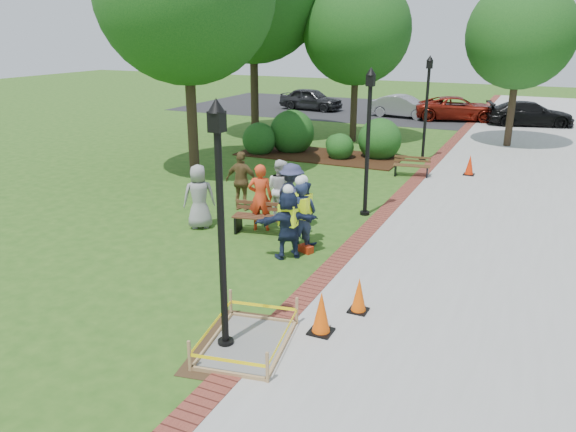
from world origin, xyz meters
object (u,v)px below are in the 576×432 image
at_px(hivis_worker_a, 288,222).
at_px(hivis_worker_c, 303,210).
at_px(cone_front, 321,314).
at_px(wet_concrete_pad, 247,334).
at_px(lamp_near, 220,210).
at_px(hivis_worker_b, 300,215).
at_px(bench_near, 262,224).

height_order(hivis_worker_a, hivis_worker_c, hivis_worker_a).
relative_size(cone_front, hivis_worker_c, 0.46).
xyz_separation_m(wet_concrete_pad, lamp_near, (-0.36, -0.13, 2.25)).
relative_size(hivis_worker_b, hivis_worker_c, 1.07).
bearing_deg(bench_near, cone_front, -51.09).
height_order(bench_near, hivis_worker_b, hivis_worker_b).
xyz_separation_m(hivis_worker_a, hivis_worker_c, (-0.06, 1.03, -0.01)).
bearing_deg(wet_concrete_pad, hivis_worker_c, 102.58).
xyz_separation_m(cone_front, hivis_worker_b, (-1.93, 3.42, 0.56)).
distance_m(wet_concrete_pad, lamp_near, 2.28).
xyz_separation_m(bench_near, lamp_near, (2.03, -5.26, 2.22)).
distance_m(cone_front, hivis_worker_a, 3.66).
relative_size(cone_front, lamp_near, 0.19).
bearing_deg(hivis_worker_a, wet_concrete_pad, -75.16).
bearing_deg(hivis_worker_c, hivis_worker_a, -86.41).
bearing_deg(bench_near, hivis_worker_b, -27.87).
xyz_separation_m(lamp_near, hivis_worker_b, (-0.57, 4.49, -1.52)).
bearing_deg(hivis_worker_c, bench_near, 172.19).
relative_size(lamp_near, hivis_worker_a, 2.34).
relative_size(wet_concrete_pad, hivis_worker_b, 1.32).
bearing_deg(cone_front, hivis_worker_b, 119.40).
height_order(lamp_near, hivis_worker_a, lamp_near).
distance_m(lamp_near, hivis_worker_b, 4.78).
relative_size(bench_near, cone_front, 1.93).
relative_size(wet_concrete_pad, cone_front, 3.10).
distance_m(bench_near, lamp_near, 6.06).
distance_m(hivis_worker_b, hivis_worker_c, 0.62).
distance_m(hivis_worker_a, hivis_worker_c, 1.03).
bearing_deg(hivis_worker_a, bench_near, 138.17).
bearing_deg(lamp_near, wet_concrete_pad, 20.48).
bearing_deg(hivis_worker_b, wet_concrete_pad, -78.00).
relative_size(cone_front, hivis_worker_a, 0.45).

